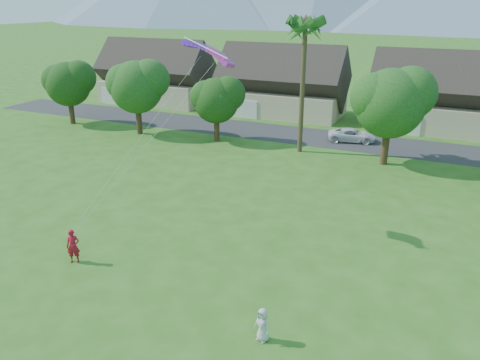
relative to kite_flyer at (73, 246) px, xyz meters
The scene contains 9 objects.
ground 8.11m from the kite_flyer, 26.04° to the right, with size 500.00×500.00×0.00m, color #2D6019.
street 31.33m from the kite_flyer, 76.65° to the left, with size 90.00×7.00×0.01m, color #2D2D30.
kite_flyer is the anchor object (origin of this frame).
watcher 12.09m from the kite_flyer, ahead, with size 0.77×0.50×1.58m, color #BBBCB7.
parked_car 31.81m from the kite_flyer, 73.29° to the left, with size 2.24×4.85×1.35m, color silver.
houses_row 40.28m from the kite_flyer, 78.92° to the left, with size 72.75×8.19×8.86m.
tree_row 25.43m from the kite_flyer, 75.98° to the left, with size 62.27×6.67×8.45m.
fan_palm 27.71m from the kite_flyer, 78.16° to the left, with size 3.00×3.00×13.80m.
parafoil_kite 13.52m from the kite_flyer, 58.02° to the left, with size 3.34×1.17×0.50m.
Camera 1 is at (10.59, -13.47, 13.70)m, focal length 35.00 mm.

